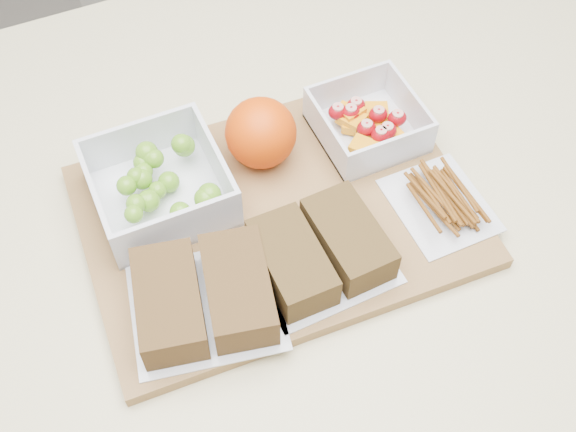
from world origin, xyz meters
name	(u,v)px	position (x,y,z in m)	size (l,w,h in m)	color
counter	(278,379)	(0.00, 0.00, 0.45)	(1.20, 0.90, 0.90)	beige
cutting_board	(277,216)	(0.01, 0.00, 0.91)	(0.42, 0.30, 0.02)	olive
grape_container	(162,185)	(-0.10, 0.07, 0.94)	(0.14, 0.14, 0.06)	silver
fruit_container	(367,123)	(0.15, 0.06, 0.93)	(0.11, 0.11, 0.05)	silver
orange	(261,133)	(0.02, 0.08, 0.96)	(0.08, 0.08, 0.08)	#E94705
sandwich_bag_left	(204,296)	(-0.11, -0.08, 0.94)	(0.17, 0.16, 0.05)	silver
sandwich_bag_center	(320,251)	(0.02, -0.07, 0.94)	(0.14, 0.13, 0.04)	silver
pretzel_bag	(442,199)	(0.17, -0.06, 0.93)	(0.10, 0.12, 0.03)	silver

